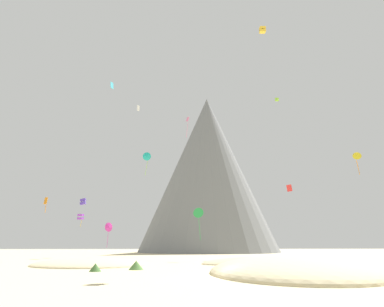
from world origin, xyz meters
TOP-DOWN VIEW (x-y plane):
  - ground_plane at (0.00, 0.00)m, footprint 400.00×400.00m
  - dune_foreground_left at (-15.71, 21.10)m, footprint 23.06×22.98m
  - dune_foreground_right at (8.82, 4.83)m, footprint 21.58×28.29m
  - dune_midground at (11.50, 26.02)m, footprint 26.60×21.89m
  - bush_ridge_crest at (7.55, 20.99)m, footprint 3.16×3.16m
  - bush_low_patch at (-8.16, 11.28)m, footprint 2.52×2.52m
  - bush_mid_center at (6.70, -1.87)m, footprint 1.69×1.69m
  - bush_near_right at (-12.44, 8.70)m, footprint 1.92×1.92m
  - bush_far_left at (18.93, 13.47)m, footprint 1.49×1.49m
  - rock_massif at (12.45, 103.15)m, footprint 73.47×73.47m
  - kite_white_high at (-12.64, 53.31)m, footprint 0.59×0.73m
  - kite_cyan_high at (-18.03, 43.54)m, footprint 0.71×1.00m
  - kite_green_low at (1.23, 33.34)m, footprint 2.08×1.31m
  - kite_gold_high at (10.85, 18.09)m, footprint 0.96×1.01m
  - kite_yellow_mid at (25.26, 19.19)m, footprint 1.43×1.06m
  - kite_magenta_low at (-18.78, 55.58)m, footprint 1.77×1.79m
  - kite_teal_mid at (-10.38, 58.30)m, footprint 2.27×1.02m
  - kite_violet_low at (-25.41, 54.17)m, footprint 1.42×1.44m
  - kite_pink_high at (-0.06, 49.36)m, footprint 0.90×0.71m
  - kite_orange_low at (-26.39, 31.82)m, footprint 0.56×0.61m
  - kite_indigo_low at (-23.93, 49.13)m, footprint 1.28×1.19m
  - kite_red_low at (18.93, 33.33)m, footprint 1.16×0.41m
  - kite_lime_high at (25.22, 56.28)m, footprint 1.01×1.04m

SIDE VIEW (x-z plane):
  - ground_plane at x=0.00m, z-range 0.00..0.00m
  - dune_foreground_left at x=-15.71m, z-range -1.02..1.02m
  - dune_foreground_right at x=8.82m, z-range -1.79..1.79m
  - dune_midground at x=11.50m, z-range -0.99..0.99m
  - bush_mid_center at x=6.70m, z-range 0.00..0.66m
  - bush_ridge_crest at x=7.55m, z-range 0.00..0.86m
  - bush_far_left at x=18.93m, z-range 0.00..0.86m
  - bush_near_right at x=-12.44m, z-range 0.00..0.89m
  - bush_low_patch at x=-8.16m, z-range 0.00..1.05m
  - kite_magenta_low at x=-18.78m, z-range 4.00..9.87m
  - kite_green_low at x=1.23m, z-range 5.57..11.50m
  - kite_violet_low at x=-25.41m, z-range 7.74..10.90m
  - kite_orange_low at x=-26.39m, z-range 8.83..11.66m
  - kite_indigo_low at x=-23.93m, z-range 11.61..13.14m
  - kite_red_low at x=18.93m, z-range 12.79..14.21m
  - kite_yellow_mid at x=25.26m, z-range 14.55..18.21m
  - kite_teal_mid at x=-10.38m, z-range 22.31..28.61m
  - rock_massif at x=12.45m, z-range -3.45..58.30m
  - kite_pink_high at x=-0.06m, z-range 29.36..34.87m
  - kite_white_high at x=-12.64m, z-range 36.48..37.90m
  - kite_gold_high at x=10.85m, z-range 37.27..38.36m
  - kite_cyan_high at x=-18.03m, z-range 38.03..39.66m
  - kite_lime_high at x=25.22m, z-range 41.44..42.49m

